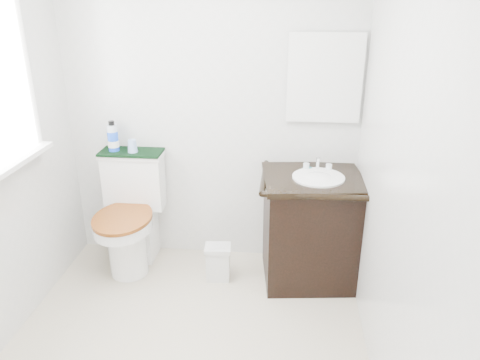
% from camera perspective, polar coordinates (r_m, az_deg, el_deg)
% --- Properties ---
extents(floor, '(2.40, 2.40, 0.00)m').
position_cam_1_polar(floor, '(3.01, -6.92, -20.33)').
color(floor, beige).
rests_on(floor, ground).
extents(wall_back, '(2.40, 0.00, 2.40)m').
position_cam_1_polar(wall_back, '(3.49, -3.60, 8.53)').
color(wall_back, silver).
rests_on(wall_back, ground).
extents(wall_front, '(2.40, 0.00, 2.40)m').
position_cam_1_polar(wall_front, '(1.38, -20.45, -16.40)').
color(wall_front, silver).
rests_on(wall_front, ground).
extents(wall_right, '(0.00, 2.40, 2.40)m').
position_cam_1_polar(wall_right, '(2.36, 18.61, 0.52)').
color(wall_right, silver).
rests_on(wall_right, ground).
extents(mirror, '(0.50, 0.02, 0.60)m').
position_cam_1_polar(mirror, '(3.38, 10.30, 12.09)').
color(mirror, silver).
rests_on(mirror, wall_back).
extents(toilet, '(0.48, 0.65, 0.88)m').
position_cam_1_polar(toilet, '(3.71, -13.06, -4.71)').
color(toilet, white).
rests_on(toilet, floor).
extents(vanity, '(0.76, 0.67, 0.92)m').
position_cam_1_polar(vanity, '(3.45, 8.63, -5.55)').
color(vanity, black).
rests_on(vanity, floor).
extents(trash_bin, '(0.20, 0.17, 0.27)m').
position_cam_1_polar(trash_bin, '(3.54, -2.71, -9.96)').
color(trash_bin, silver).
rests_on(trash_bin, floor).
extents(towel, '(0.47, 0.22, 0.02)m').
position_cam_1_polar(towel, '(3.62, -13.13, 3.33)').
color(towel, black).
rests_on(towel, toilet).
extents(mouthwash_bottle, '(0.08, 0.08, 0.23)m').
position_cam_1_polar(mouthwash_bottle, '(3.63, -15.24, 5.05)').
color(mouthwash_bottle, blue).
rests_on(mouthwash_bottle, towel).
extents(cup, '(0.08, 0.08, 0.09)m').
position_cam_1_polar(cup, '(3.58, -12.99, 4.06)').
color(cup, '#82A2D5').
rests_on(cup, towel).
extents(soap_bar, '(0.07, 0.05, 0.02)m').
position_cam_1_polar(soap_bar, '(3.41, 8.27, 1.49)').
color(soap_bar, '#176871').
rests_on(soap_bar, vanity).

